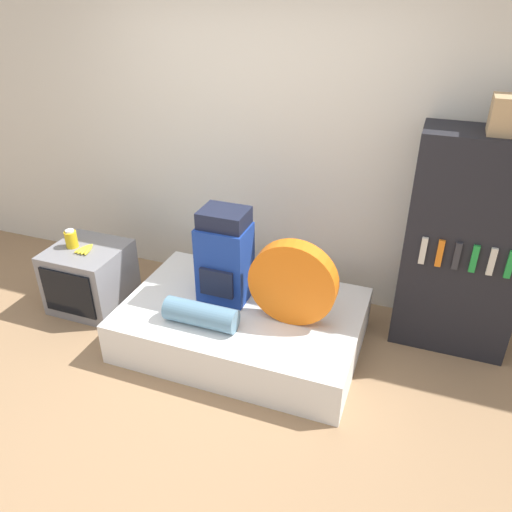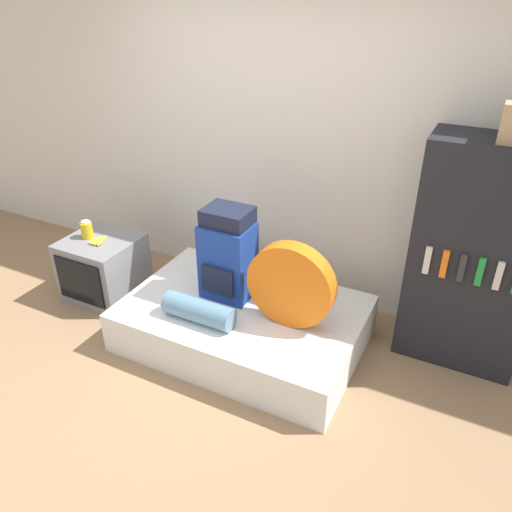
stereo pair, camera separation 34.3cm
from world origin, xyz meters
name	(u,v)px [view 1 (the left image)]	position (x,y,z in m)	size (l,w,h in m)	color
ground_plane	(175,409)	(0.00, 0.00, 0.00)	(16.00, 16.00, 0.00)	#997551
wall_back	(262,143)	(0.00, 1.68, 1.30)	(8.00, 0.05, 2.60)	silver
bed	(243,324)	(0.16, 0.80, 0.16)	(1.74, 1.16, 0.33)	white
backpack	(225,256)	(-0.01, 0.89, 0.67)	(0.36, 0.32, 0.71)	navy
tent_bag	(293,283)	(0.55, 0.78, 0.64)	(0.62, 0.13, 0.62)	orange
sleeping_roll	(201,315)	(-0.03, 0.50, 0.41)	(0.53, 0.17, 0.17)	#5B849E
television	(90,277)	(-1.22, 0.83, 0.27)	(0.58, 0.58, 0.54)	gray
canister	(71,239)	(-1.33, 0.83, 0.61)	(0.10, 0.10, 0.15)	gold
banana_bunch	(86,249)	(-1.19, 0.81, 0.55)	(0.13, 0.18, 0.03)	yellow
bookshelf	(465,246)	(1.62, 1.39, 0.81)	(0.81, 0.44, 1.62)	black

